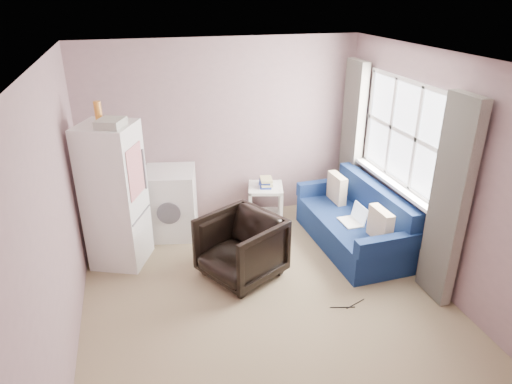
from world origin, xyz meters
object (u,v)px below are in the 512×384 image
Objects in this scene: fridge at (115,195)px; armchair at (241,245)px; side_table at (265,200)px; washing_machine at (171,201)px; sofa at (355,224)px.

armchair is at bearing -5.23° from fridge.
armchair is 1.27× the size of side_table.
fridge reaches higher than side_table.
fridge is at bearing -130.99° from washing_machine.
sofa is at bearing -11.44° from washing_machine.
washing_machine is (0.67, 0.52, -0.40)m from fridge.
washing_machine is (-0.66, 1.23, 0.06)m from armchair.
armchair reaches higher than sofa.
fridge is at bearing -164.38° from side_table.
sofa is at bearing -46.45° from side_table.
washing_machine reaches higher than sofa.
fridge is 3.02× the size of side_table.
washing_machine is 0.50× the size of sofa.
sofa is (0.92, -0.96, -0.01)m from side_table.
fridge reaches higher than washing_machine.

